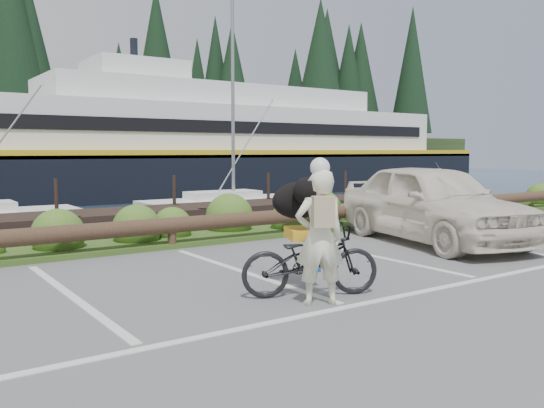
{
  "coord_description": "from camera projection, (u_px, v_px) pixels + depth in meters",
  "views": [
    {
      "loc": [
        -4.58,
        -5.43,
        1.87
      ],
      "look_at": [
        0.1,
        1.37,
        1.1
      ],
      "focal_mm": 38.0,
      "sensor_mm": 36.0,
      "label": 1
    }
  ],
  "objects": [
    {
      "name": "parked_car",
      "position": [
        433.0,
        203.0,
        11.65
      ],
      "size": [
        2.94,
        5.08,
        1.63
      ],
      "primitive_type": "imported",
      "rotation": [
        0.0,
        0.0,
        -0.23
      ],
      "color": "silver",
      "rests_on": "ground"
    },
    {
      "name": "cyclist",
      "position": [
        319.0,
        237.0,
        6.93
      ],
      "size": [
        0.71,
        0.6,
        1.65
      ],
      "primitive_type": "imported",
      "rotation": [
        0.0,
        0.0,
        2.73
      ],
      "color": "#F0EFCB",
      "rests_on": "ground"
    },
    {
      "name": "dog",
      "position": [
        300.0,
        200.0,
        7.87
      ],
      "size": [
        0.75,
        0.98,
        0.51
      ],
      "primitive_type": "ellipsoid",
      "rotation": [
        0.0,
        0.0,
        1.16
      ],
      "color": "black",
      "rests_on": "bicycle"
    },
    {
      "name": "ground",
      "position": [
        327.0,
        300.0,
        7.22
      ],
      "size": [
        72.0,
        72.0,
        0.0
      ],
      "primitive_type": "plane",
      "color": "#58585A"
    },
    {
      "name": "vegetation_strip",
      "position": [
        157.0,
        241.0,
        11.56
      ],
      "size": [
        34.0,
        1.6,
        0.1
      ],
      "primitive_type": "cube",
      "color": "#3D5B21",
      "rests_on": "ground"
    },
    {
      "name": "log_rail",
      "position": [
        172.0,
        249.0,
        10.99
      ],
      "size": [
        32.0,
        0.3,
        0.6
      ],
      "primitive_type": null,
      "color": "#443021",
      "rests_on": "ground"
    },
    {
      "name": "bicycle",
      "position": [
        310.0,
        260.0,
        7.37
      ],
      "size": [
        1.89,
        1.29,
        0.94
      ],
      "primitive_type": "imported",
      "rotation": [
        0.0,
        0.0,
        1.16
      ],
      "color": "black",
      "rests_on": "ground"
    }
  ]
}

